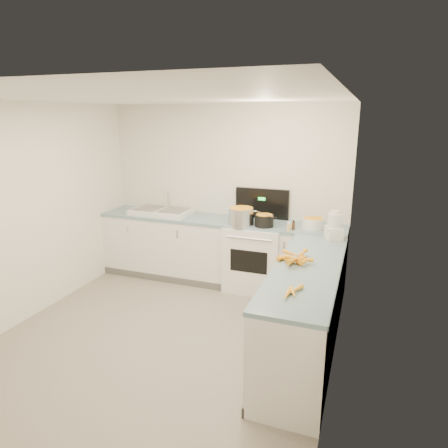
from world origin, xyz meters
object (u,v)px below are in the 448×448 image
(stove, at_px, (255,255))
(black_pot, at_px, (264,221))
(mixing_bowl, at_px, (313,223))
(spice_jar, at_px, (289,227))
(food_processor, at_px, (334,227))
(extract_bottle, at_px, (294,226))
(sink, at_px, (162,211))
(steel_pot, at_px, (241,217))

(stove, xyz_separation_m, black_pot, (0.14, -0.13, 0.53))
(mixing_bowl, bearing_deg, black_pot, -167.99)
(spice_jar, bearing_deg, stove, 155.88)
(stove, bearing_deg, black_pot, -42.62)
(food_processor, bearing_deg, mixing_bowl, 125.91)
(extract_bottle, distance_m, spice_jar, 0.08)
(mixing_bowl, bearing_deg, sink, 179.57)
(black_pot, height_order, spice_jar, black_pot)
(steel_pot, xyz_separation_m, spice_jar, (0.65, -0.06, -0.06))
(sink, bearing_deg, extract_bottle, -4.91)
(steel_pot, height_order, mixing_bowl, steel_pot)
(steel_pot, bearing_deg, food_processor, -11.50)
(extract_bottle, relative_size, food_processor, 0.28)
(sink, relative_size, black_pot, 3.51)
(black_pot, xyz_separation_m, spice_jar, (0.35, -0.09, -0.02))
(mixing_bowl, relative_size, food_processor, 0.82)
(stove, relative_size, steel_pot, 4.01)
(stove, height_order, food_processor, stove)
(mixing_bowl, bearing_deg, food_processor, -54.09)
(mixing_bowl, bearing_deg, extract_bottle, -145.67)
(sink, bearing_deg, black_pot, -5.29)
(stove, distance_m, steel_pot, 0.61)
(mixing_bowl, xyz_separation_m, food_processor, (0.29, -0.40, 0.08))
(black_pot, bearing_deg, mixing_bowl, 12.01)
(extract_bottle, bearing_deg, stove, 163.83)
(sink, height_order, black_pot, sink)
(black_pot, bearing_deg, steel_pot, -175.30)
(steel_pot, distance_m, spice_jar, 0.66)
(stove, bearing_deg, sink, 179.38)
(stove, xyz_separation_m, sink, (-1.45, 0.02, 0.50))
(sink, height_order, mixing_bowl, sink)
(extract_bottle, bearing_deg, mixing_bowl, 34.33)
(mixing_bowl, bearing_deg, stove, 179.92)
(extract_bottle, bearing_deg, steel_pot, -179.80)
(stove, bearing_deg, extract_bottle, -16.17)
(sink, relative_size, spice_jar, 9.18)
(steel_pot, xyz_separation_m, food_processor, (1.21, -0.25, 0.04))
(stove, height_order, spice_jar, stove)
(mixing_bowl, bearing_deg, steel_pot, -170.39)
(steel_pot, height_order, spice_jar, steel_pot)
(black_pot, xyz_separation_m, extract_bottle, (0.39, -0.02, -0.02))
(extract_bottle, xyz_separation_m, food_processor, (0.52, -0.25, 0.10))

